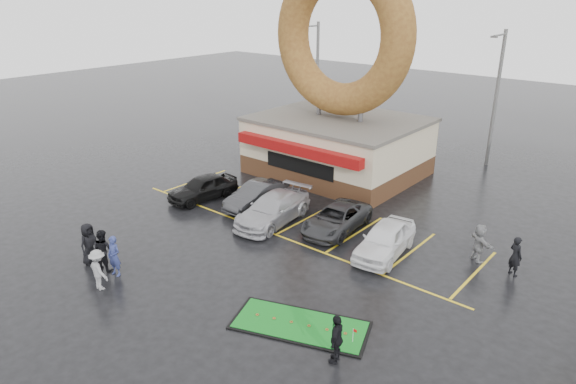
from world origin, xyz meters
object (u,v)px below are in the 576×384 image
Objects in this scene: car_white at (385,240)px; person_cameraman at (337,339)px; dumpster at (280,152)px; person_blue at (114,256)px; putting_green at (300,325)px; car_dgrey at (257,195)px; donut_shop at (339,106)px; car_grey at (336,218)px; streetlight_left at (317,76)px; car_silver at (273,209)px; streetlight_mid at (496,96)px; car_black at (203,187)px.

person_cameraman reaches higher than car_white.
dumpster is at bearing 142.04° from car_white.
person_blue is at bearing -99.83° from person_cameraman.
dumpster is at bearing -152.38° from person_cameraman.
putting_green is (-2.06, 0.71, -0.84)m from person_cameraman.
person_blue is at bearing -88.19° from car_dgrey.
car_grey is at bearing -55.34° from donut_shop.
streetlight_left is 1.77× the size of car_silver.
car_white is 2.43× the size of person_blue.
streetlight_left is at bearing -159.76° from person_cameraman.
car_white is at bearing -85.92° from streetlight_mid.
car_black is 8.82m from person_blue.
car_white is at bearing -17.28° from car_grey.
car_dgrey reaches higher than car_grey.
dumpster is at bearing 139.89° from car_grey.
streetlight_mid reaches higher than putting_green.
dumpster is 19.17m from putting_green.
putting_green is (11.84, -5.84, -0.67)m from car_black.
donut_shop is 1.50× the size of streetlight_mid.
streetlight_mid is at bearing 66.50° from person_blue.
car_black is 15.36m from person_cameraman.
streetlight_left reaches higher than person_cameraman.
streetlight_mid is at bearing 170.71° from person_cameraman.
streetlight_mid is 20.02m from car_black.
person_blue is at bearing -105.11° from streetlight_mid.
donut_shop is 2.97× the size of car_grey.
car_silver is 0.95× the size of putting_green.
car_dgrey is 2.24m from car_silver.
putting_green is (0.43, -6.71, -0.70)m from car_white.
car_grey is (-2.02, -15.15, -4.15)m from streetlight_mid.
person_cameraman is 0.33× the size of putting_green.
donut_shop is 17.18m from person_blue.
person_blue is at bearing -139.10° from car_white.
putting_green is at bearing -127.13° from person_cameraman.
person_cameraman is (10.74, -7.70, 0.19)m from car_dgrey.
car_grey is at bearing 16.69° from car_silver.
car_dgrey is at bearing 179.20° from car_grey.
person_blue is (0.32, -16.80, -3.57)m from donut_shop.
person_cameraman is at bearing -51.62° from streetlight_left.
person_cameraman is (10.62, -15.30, -3.59)m from donut_shop.
car_white is at bearing 11.61° from car_black.
person_cameraman is at bearing -19.00° from putting_green.
car_dgrey is at bearing -143.78° from person_cameraman.
person_cameraman is at bearing -60.29° from car_grey.
person_blue reaches higher than car_white.
car_white is (6.22, 0.64, 0.00)m from car_silver.
car_white is 2.48× the size of person_cameraman.
car_white is 14.59m from dumpster.
streetlight_left is 25.15m from person_blue.
donut_shop reaches higher than person_cameraman.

